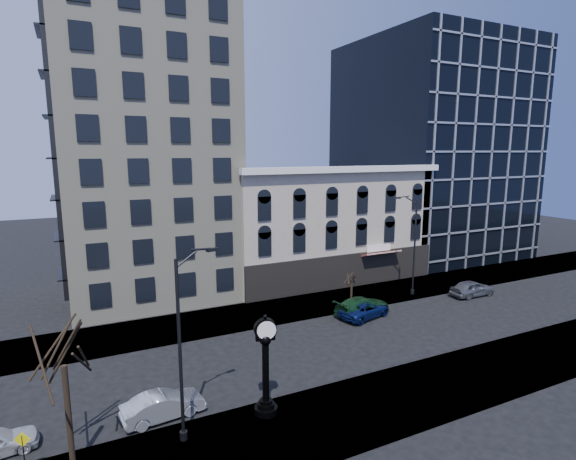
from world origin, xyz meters
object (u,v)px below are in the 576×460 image
street_clock (266,369)px  car_near_b (163,405)px  street_lamp_near (191,294)px  warning_sign (23,446)px

street_clock → car_near_b: size_ratio=1.29×
street_lamp_near → warning_sign: 9.37m
street_clock → car_near_b: 5.76m
car_near_b → warning_sign: bearing=101.9°
street_lamp_near → warning_sign: street_lamp_near is taller
warning_sign → street_lamp_near: bearing=20.4°
street_clock → warning_sign: bearing=-166.9°
street_lamp_near → car_near_b: street_lamp_near is taller
warning_sign → car_near_b: warning_sign is taller
warning_sign → car_near_b: bearing=40.5°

